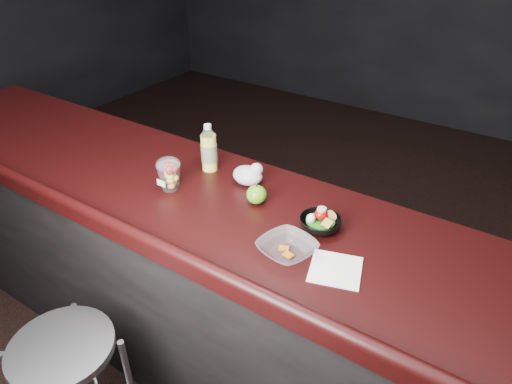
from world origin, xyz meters
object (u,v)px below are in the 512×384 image
Objects in this scene: fruit_cup at (169,173)px; takeout_bowl at (287,249)px; lemonade_bottle at (209,151)px; stool_left at (73,382)px; green_apple at (257,195)px; snack_bowl at (320,222)px.

fruit_cup is 0.62× the size of takeout_bowl.
lemonade_bottle reaches higher than fruit_cup.
green_apple is at bearing 67.40° from stool_left.
stool_left is at bearing -112.60° from green_apple.
lemonade_bottle is 1.51× the size of fruit_cup.
stool_left is 3.28× the size of takeout_bowl.
green_apple is (0.31, 0.74, 0.52)m from stool_left.
stool_left is 3.76× the size of snack_bowl.
green_apple is 0.28m from snack_bowl.
green_apple reaches higher than snack_bowl.
snack_bowl is (0.28, -0.02, -0.01)m from green_apple.
stool_left is 1.07m from snack_bowl.
stool_left is at bearing -86.25° from fruit_cup.
green_apple reaches higher than stool_left.
snack_bowl is at bearing 50.83° from stool_left.
lemonade_bottle is 0.65m from takeout_bowl.
fruit_cup is 0.37m from green_apple.
takeout_bowl is (0.26, -0.20, -0.01)m from green_apple.
lemonade_bottle is 0.94× the size of takeout_bowl.
lemonade_bottle reaches higher than snack_bowl.
fruit_cup is at bearing 171.02° from takeout_bowl.
takeout_bowl is at bearing -98.17° from snack_bowl.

